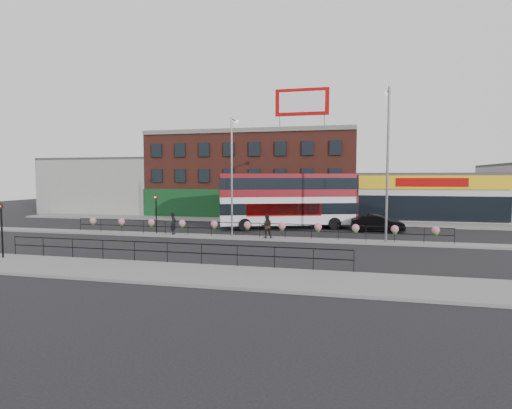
% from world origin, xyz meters
% --- Properties ---
extents(ground, '(120.00, 120.00, 0.00)m').
position_xyz_m(ground, '(0.00, 0.00, 0.00)').
color(ground, black).
rests_on(ground, ground).
extents(south_pavement, '(60.00, 4.00, 0.15)m').
position_xyz_m(south_pavement, '(0.00, -12.00, 0.07)').
color(south_pavement, slate).
rests_on(south_pavement, ground).
extents(north_pavement, '(60.00, 4.00, 0.15)m').
position_xyz_m(north_pavement, '(0.00, 12.00, 0.07)').
color(north_pavement, slate).
rests_on(north_pavement, ground).
extents(median, '(60.00, 1.60, 0.15)m').
position_xyz_m(median, '(0.00, 0.00, 0.07)').
color(median, slate).
rests_on(median, ground).
extents(yellow_line_inner, '(60.00, 0.10, 0.01)m').
position_xyz_m(yellow_line_inner, '(0.00, -9.70, 0.01)').
color(yellow_line_inner, gold).
rests_on(yellow_line_inner, ground).
extents(yellow_line_outer, '(60.00, 0.10, 0.01)m').
position_xyz_m(yellow_line_outer, '(0.00, -9.88, 0.01)').
color(yellow_line_outer, gold).
rests_on(yellow_line_outer, ground).
extents(brick_building, '(25.00, 12.21, 10.30)m').
position_xyz_m(brick_building, '(-4.00, 19.96, 5.13)').
color(brick_building, brown).
rests_on(brick_building, ground).
extents(supermarket, '(15.00, 12.25, 5.30)m').
position_xyz_m(supermarket, '(16.00, 19.90, 2.65)').
color(supermarket, silver).
rests_on(supermarket, ground).
extents(warehouse_west, '(15.50, 12.00, 7.30)m').
position_xyz_m(warehouse_west, '(-24.25, 20.00, 3.65)').
color(warehouse_west, gray).
rests_on(warehouse_west, ground).
extents(billboard, '(6.00, 0.29, 4.40)m').
position_xyz_m(billboard, '(2.50, 14.99, 13.18)').
color(billboard, '#A40705').
rests_on(billboard, brick_building).
extents(median_railing, '(30.04, 0.56, 1.23)m').
position_xyz_m(median_railing, '(-0.00, 0.00, 1.05)').
color(median_railing, black).
rests_on(median_railing, median).
extents(south_railing, '(20.04, 0.05, 1.12)m').
position_xyz_m(south_railing, '(-2.00, -10.10, 0.96)').
color(south_railing, black).
rests_on(south_railing, south_pavement).
extents(double_decker_bus, '(12.99, 7.08, 5.16)m').
position_xyz_m(double_decker_bus, '(2.18, 6.90, 3.17)').
color(double_decker_bus, silver).
rests_on(double_decker_bus, ground).
extents(car, '(1.76, 4.65, 1.52)m').
position_xyz_m(car, '(10.25, 6.50, 0.76)').
color(car, black).
rests_on(car, ground).
extents(pedestrian_a, '(0.77, 0.59, 1.85)m').
position_xyz_m(pedestrian_a, '(-6.28, 0.04, 1.07)').
color(pedestrian_a, black).
rests_on(pedestrian_a, median).
extents(pedestrian_b, '(1.21, 1.11, 1.82)m').
position_xyz_m(pedestrian_b, '(1.58, -0.17, 1.06)').
color(pedestrian_b, black).
rests_on(pedestrian_b, median).
extents(lamp_column_west, '(0.33, 1.64, 9.32)m').
position_xyz_m(lamp_column_west, '(-1.22, 0.08, 5.67)').
color(lamp_column_west, slate).
rests_on(lamp_column_west, median).
extents(lamp_column_east, '(0.40, 1.96, 11.14)m').
position_xyz_m(lamp_column_east, '(10.39, 0.19, 6.75)').
color(lamp_column_east, slate).
rests_on(lamp_column_east, median).
extents(traffic_light_south, '(0.15, 0.28, 3.65)m').
position_xyz_m(traffic_light_south, '(-12.00, -11.01, 2.47)').
color(traffic_light_south, black).
rests_on(traffic_light_south, south_pavement).
extents(traffic_light_median, '(0.15, 0.28, 3.65)m').
position_xyz_m(traffic_light_median, '(-8.00, 0.39, 2.47)').
color(traffic_light_median, black).
rests_on(traffic_light_median, median).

